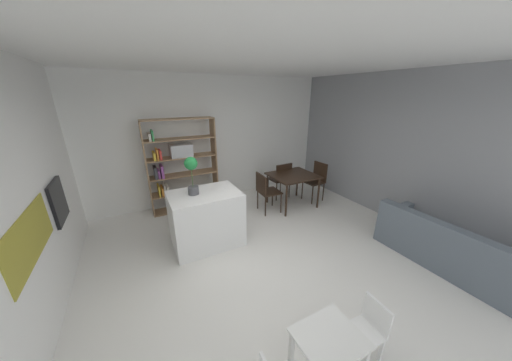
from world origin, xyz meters
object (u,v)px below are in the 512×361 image
object	(u,v)px
dining_table	(293,178)
dining_chair_island_side	(265,189)
built_in_oven	(58,201)
kitchen_island	(206,219)
sofa	(453,251)
dining_chair_window_side	(317,178)
child_table	(328,345)
dining_chair_far	(281,177)
potted_plant_on_island	(192,172)
child_chair_right	(369,327)
open_bookshelf	(178,163)

from	to	relation	value
dining_table	dining_chair_island_side	size ratio (longest dim) A/B	1.13
built_in_oven	kitchen_island	size ratio (longest dim) A/B	0.50
sofa	built_in_oven	bearing A→B (deg)	62.50
dining_chair_window_side	sofa	bearing A→B (deg)	-0.97
child_table	dining_chair_far	bearing A→B (deg)	62.18
kitchen_island	potted_plant_on_island	xyz separation A→B (m)	(-0.16, 0.04, 0.84)
dining_table	dining_chair_window_side	distance (m)	0.72
sofa	dining_table	bearing A→B (deg)	16.97
dining_table	dining_chair_far	bearing A→B (deg)	89.43
child_chair_right	sofa	distance (m)	2.22
dining_table	dining_chair_window_side	world-z (taller)	dining_chair_window_side
child_chair_right	dining_chair_island_side	distance (m)	3.16
child_table	dining_table	size ratio (longest dim) A/B	0.55
dining_chair_island_side	kitchen_island	bearing A→B (deg)	113.42
built_in_oven	potted_plant_on_island	bearing A→B (deg)	-8.11
open_bookshelf	dining_chair_far	xyz separation A→B (m)	(2.27, -0.54, -0.52)
built_in_oven	dining_table	distance (m)	4.10
kitchen_island	dining_table	size ratio (longest dim) A/B	1.14
kitchen_island	child_table	bearing A→B (deg)	-83.25
open_bookshelf	dining_chair_window_side	size ratio (longest dim) A/B	2.16
kitchen_island	dining_table	xyz separation A→B (m)	(2.17, 0.54, 0.20)
child_chair_right	dining_chair_far	xyz separation A→B (m)	(1.35, 3.55, 0.21)
potted_plant_on_island	dining_chair_island_side	xyz separation A→B (m)	(1.62, 0.50, -0.78)
built_in_oven	child_chair_right	world-z (taller)	built_in_oven
kitchen_island	dining_table	bearing A→B (deg)	13.89
dining_chair_far	dining_chair_window_side	size ratio (longest dim) A/B	0.97
potted_plant_on_island	open_bookshelf	xyz separation A→B (m)	(0.06, 1.51, -0.24)
built_in_oven	child_table	world-z (taller)	built_in_oven
built_in_oven	kitchen_island	bearing A→B (deg)	-8.60
open_bookshelf	dining_chair_far	bearing A→B (deg)	-13.45
kitchen_island	dining_chair_island_side	distance (m)	1.56
child_table	dining_chair_window_side	world-z (taller)	dining_chair_window_side
kitchen_island	built_in_oven	bearing A→B (deg)	171.40
sofa	open_bookshelf	bearing A→B (deg)	39.23
potted_plant_on_island	child_table	size ratio (longest dim) A/B	1.11
built_in_oven	child_table	xyz separation A→B (m)	(2.20, -2.83, -0.66)
potted_plant_on_island	open_bookshelf	size ratio (longest dim) A/B	0.31
dining_table	child_table	bearing A→B (deg)	-121.26
child_table	child_chair_right	bearing A→B (deg)	-0.39
open_bookshelf	child_table	distance (m)	4.16
potted_plant_on_island	dining_table	distance (m)	2.46
potted_plant_on_island	dining_table	world-z (taller)	potted_plant_on_island
dining_table	kitchen_island	bearing A→B (deg)	-166.11
open_bookshelf	sofa	bearing A→B (deg)	-50.77
child_chair_right	dining_chair_window_side	size ratio (longest dim) A/B	0.65
child_chair_right	dining_chair_island_side	xyz separation A→B (m)	(0.63, 3.08, 0.20)
child_table	built_in_oven	bearing A→B (deg)	127.90
built_in_oven	dining_chair_island_side	distance (m)	3.42
child_table	sofa	xyz separation A→B (m)	(2.73, 0.26, -0.17)
potted_plant_on_island	dining_chair_window_side	world-z (taller)	potted_plant_on_island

